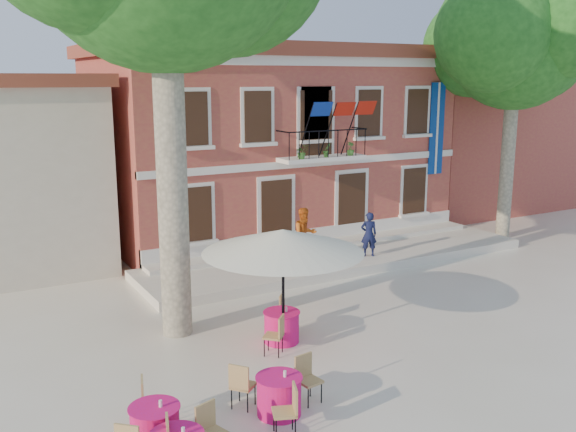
{
  "coord_description": "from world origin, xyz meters",
  "views": [
    {
      "loc": [
        -10.02,
        -13.42,
        6.28
      ],
      "look_at": [
        -0.52,
        3.5,
        2.08
      ],
      "focal_mm": 40.0,
      "sensor_mm": 36.0,
      "label": 1
    }
  ],
  "objects_px": {
    "cafe_table_1": "(279,393)",
    "pedestrian_navy": "(369,234)",
    "plane_tree_east": "(516,42)",
    "cafe_table_0": "(155,425)",
    "pedestrian_orange": "(305,235)",
    "patio_umbrella": "(283,241)",
    "cafe_table_3": "(282,325)"
  },
  "relations": [
    {
      "from": "cafe_table_1",
      "to": "cafe_table_3",
      "type": "xyz_separation_m",
      "value": [
        1.69,
        2.98,
        -0.01
      ]
    },
    {
      "from": "cafe_table_1",
      "to": "pedestrian_orange",
      "type": "bearing_deg",
      "value": 56.31
    },
    {
      "from": "plane_tree_east",
      "to": "pedestrian_orange",
      "type": "bearing_deg",
      "value": 179.62
    },
    {
      "from": "plane_tree_east",
      "to": "pedestrian_navy",
      "type": "bearing_deg",
      "value": -176.03
    },
    {
      "from": "plane_tree_east",
      "to": "cafe_table_3",
      "type": "height_order",
      "value": "plane_tree_east"
    },
    {
      "from": "patio_umbrella",
      "to": "cafe_table_0",
      "type": "relative_size",
      "value": 1.94
    },
    {
      "from": "pedestrian_navy",
      "to": "cafe_table_1",
      "type": "height_order",
      "value": "pedestrian_navy"
    },
    {
      "from": "cafe_table_0",
      "to": "cafe_table_3",
      "type": "distance_m",
      "value": 5.03
    },
    {
      "from": "patio_umbrella",
      "to": "pedestrian_navy",
      "type": "relative_size",
      "value": 2.49
    },
    {
      "from": "pedestrian_orange",
      "to": "cafe_table_1",
      "type": "distance_m",
      "value": 9.48
    },
    {
      "from": "pedestrian_orange",
      "to": "cafe_table_0",
      "type": "height_order",
      "value": "pedestrian_orange"
    },
    {
      "from": "patio_umbrella",
      "to": "cafe_table_0",
      "type": "height_order",
      "value": "patio_umbrella"
    },
    {
      "from": "pedestrian_orange",
      "to": "cafe_table_0",
      "type": "distance_m",
      "value": 10.95
    },
    {
      "from": "patio_umbrella",
      "to": "plane_tree_east",
      "type": "bearing_deg",
      "value": 21.06
    },
    {
      "from": "patio_umbrella",
      "to": "pedestrian_navy",
      "type": "bearing_deg",
      "value": 37.52
    },
    {
      "from": "patio_umbrella",
      "to": "pedestrian_orange",
      "type": "bearing_deg",
      "value": 54.44
    },
    {
      "from": "pedestrian_navy",
      "to": "plane_tree_east",
      "type": "bearing_deg",
      "value": -152.24
    },
    {
      "from": "pedestrian_navy",
      "to": "pedestrian_orange",
      "type": "distance_m",
      "value": 2.28
    },
    {
      "from": "plane_tree_east",
      "to": "cafe_table_0",
      "type": "bearing_deg",
      "value": -155.32
    },
    {
      "from": "pedestrian_orange",
      "to": "pedestrian_navy",
      "type": "bearing_deg",
      "value": -13.48
    },
    {
      "from": "pedestrian_navy",
      "to": "cafe_table_1",
      "type": "relative_size",
      "value": 0.83
    },
    {
      "from": "cafe_table_1",
      "to": "cafe_table_3",
      "type": "height_order",
      "value": "same"
    },
    {
      "from": "plane_tree_east",
      "to": "pedestrian_orange",
      "type": "distance_m",
      "value": 11.22
    },
    {
      "from": "cafe_table_1",
      "to": "pedestrian_navy",
      "type": "bearing_deg",
      "value": 44.46
    },
    {
      "from": "cafe_table_0",
      "to": "cafe_table_3",
      "type": "relative_size",
      "value": 1.17
    },
    {
      "from": "plane_tree_east",
      "to": "pedestrian_navy",
      "type": "xyz_separation_m",
      "value": [
        -7.0,
        -0.49,
        -6.54
      ]
    },
    {
      "from": "pedestrian_navy",
      "to": "cafe_table_0",
      "type": "xyz_separation_m",
      "value": [
        -9.86,
        -7.26,
        -0.64
      ]
    },
    {
      "from": "patio_umbrella",
      "to": "cafe_table_0",
      "type": "xyz_separation_m",
      "value": [
        -4.08,
        -2.83,
        -2.12
      ]
    },
    {
      "from": "patio_umbrella",
      "to": "pedestrian_orange",
      "type": "height_order",
      "value": "patio_umbrella"
    },
    {
      "from": "pedestrian_orange",
      "to": "cafe_table_1",
      "type": "height_order",
      "value": "pedestrian_orange"
    },
    {
      "from": "cafe_table_0",
      "to": "patio_umbrella",
      "type": "bearing_deg",
      "value": 34.69
    },
    {
      "from": "patio_umbrella",
      "to": "cafe_table_1",
      "type": "height_order",
      "value": "patio_umbrella"
    }
  ]
}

